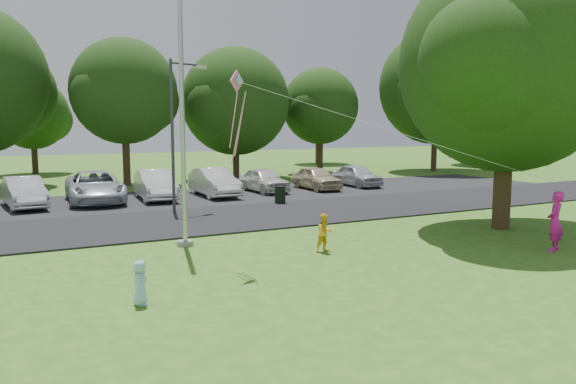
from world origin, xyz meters
name	(u,v)px	position (x,y,z in m)	size (l,w,h in m)	color
ground	(375,269)	(0.00, 0.00, 0.00)	(120.00, 120.00, 0.00)	#35651A
park_road	(240,217)	(0.00, 9.00, 0.03)	(60.00, 6.00, 0.06)	black
parking_strip	(190,198)	(0.00, 15.50, 0.03)	(42.00, 7.00, 0.06)	black
flagpole	(182,109)	(-3.50, 5.00, 4.17)	(0.50, 0.50, 10.00)	#B7BABF
street_lamp	(177,121)	(-1.75, 11.51, 3.81)	(1.74, 0.67, 6.35)	#3F3F44
trash_can	(280,195)	(3.08, 11.60, 0.42)	(0.53, 0.53, 0.83)	black
big_tree	(508,68)	(7.25, 2.48, 5.63)	(8.38, 7.50, 9.53)	#332316
tree_row	(170,92)	(1.59, 24.23, 5.71)	(64.35, 11.94, 10.88)	#332316
horizon_trees	(168,116)	(4.06, 33.88, 4.30)	(77.46, 7.20, 7.02)	#332316
parked_cars	(162,185)	(-1.39, 15.58, 0.75)	(22.17, 5.44, 1.46)	black
woman	(555,221)	(5.90, -0.71, 0.89)	(0.65, 0.43, 1.78)	#DB1DA0
child_yellow	(325,233)	(-0.12, 2.32, 0.56)	(0.55, 0.43, 1.13)	yellow
child_blue	(140,283)	(-6.02, -0.08, 0.47)	(0.46, 0.30, 0.94)	#9CD4EF
kite	(252,102)	(-2.59, 1.91, 4.27)	(9.11, 2.98, 3.07)	pink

